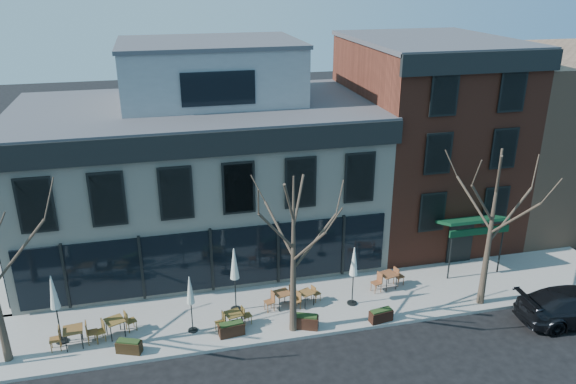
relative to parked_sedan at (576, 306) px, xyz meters
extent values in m
plane|color=black|center=(-15.40, 5.98, -0.77)|extent=(120.00, 120.00, 0.00)
cube|color=gray|center=(-12.15, 3.83, -0.69)|extent=(33.50, 4.70, 0.15)
cube|color=beige|center=(-15.40, 10.98, 3.23)|extent=(18.00, 10.00, 8.00)
cube|color=#47474C|center=(-15.40, 10.98, 7.28)|extent=(18.30, 10.30, 0.30)
cube|color=black|center=(-15.40, 5.86, 6.78)|extent=(18.30, 0.25, 1.10)
cube|color=black|center=(-24.52, 10.98, 6.78)|extent=(0.25, 10.30, 1.10)
cube|color=black|center=(-15.40, 5.92, 1.13)|extent=(17.20, 0.12, 3.00)
cube|color=black|center=(-24.46, 9.98, 1.13)|extent=(0.12, 7.50, 3.00)
cube|color=gray|center=(-14.40, 11.98, 8.83)|extent=(9.00, 6.50, 3.00)
cube|color=brown|center=(-2.40, 10.98, 4.73)|extent=(8.00, 10.00, 11.00)
cube|color=#47474C|center=(-2.40, 10.98, 10.28)|extent=(8.20, 10.20, 0.25)
cube|color=black|center=(-2.40, 5.86, 9.83)|extent=(8.20, 0.25, 1.00)
cube|color=#0B341C|center=(-2.40, 5.13, 2.13)|extent=(3.20, 1.66, 0.67)
cube|color=black|center=(-2.40, 5.93, 0.48)|extent=(1.40, 0.10, 2.50)
cube|color=#8C664C|center=(7.60, 11.98, 4.23)|extent=(12.00, 12.00, 10.00)
cylinder|color=#382B21|center=(-22.83, 2.97, 3.91)|extent=(2.23, 0.50, 2.48)
cone|color=#382B21|center=(-12.40, 2.08, 2.90)|extent=(0.34, 0.34, 7.04)
cylinder|color=#382B21|center=(-11.45, 2.25, 3.41)|extent=(2.00, 0.46, 2.21)
cylinder|color=#382B21|center=(-12.80, 2.94, 3.82)|extent=(0.93, 1.84, 1.91)
cylinder|color=#382B21|center=(-13.14, 1.81, 4.27)|extent=(1.61, 0.68, 1.97)
cylinder|color=#382B21|center=(-12.00, 1.22, 3.74)|extent=(0.93, 1.83, 2.03)
cone|color=#382B21|center=(-3.40, 2.08, 3.12)|extent=(0.34, 0.34, 7.48)
cylinder|color=#382B21|center=(-2.39, 2.26, 3.66)|extent=(2.12, 0.48, 2.35)
cylinder|color=#382B21|center=(-3.82, 3.00, 4.10)|extent=(0.98, 1.94, 2.03)
cylinder|color=#382B21|center=(-4.19, 1.79, 4.58)|extent=(1.71, 0.71, 2.09)
cylinder|color=#382B21|center=(-2.97, 1.17, 4.01)|extent=(0.98, 1.94, 2.16)
imported|color=black|center=(0.00, 0.00, 0.00)|extent=(5.41, 2.46, 1.54)
cube|color=brown|center=(-21.41, 3.07, 0.18)|extent=(0.84, 0.84, 0.04)
cylinder|color=black|center=(-21.69, 2.73, -0.22)|extent=(0.04, 0.04, 0.79)
cylinder|color=black|center=(-21.08, 2.80, -0.22)|extent=(0.04, 0.04, 0.79)
cylinder|color=black|center=(-21.75, 3.34, -0.22)|extent=(0.04, 0.04, 0.79)
cylinder|color=black|center=(-21.14, 3.41, -0.22)|extent=(0.04, 0.04, 0.79)
cube|color=brown|center=(-19.79, 3.41, 0.14)|extent=(0.95, 0.95, 0.04)
cylinder|color=black|center=(-19.95, 3.03, -0.24)|extent=(0.04, 0.04, 0.75)
cylinder|color=black|center=(-19.41, 3.25, -0.24)|extent=(0.04, 0.04, 0.75)
cylinder|color=black|center=(-20.17, 3.57, -0.24)|extent=(0.04, 0.04, 0.75)
cylinder|color=black|center=(-19.63, 3.79, -0.24)|extent=(0.04, 0.04, 0.75)
cube|color=brown|center=(-14.86, 2.82, 0.08)|extent=(0.81, 0.81, 0.04)
cylinder|color=black|center=(-15.06, 2.50, -0.28)|extent=(0.04, 0.04, 0.69)
cylinder|color=black|center=(-14.54, 2.62, -0.28)|extent=(0.04, 0.04, 0.69)
cylinder|color=black|center=(-15.18, 3.02, -0.28)|extent=(0.04, 0.04, 0.69)
cylinder|color=black|center=(-14.66, 3.14, -0.28)|extent=(0.04, 0.04, 0.69)
cube|color=brown|center=(-12.46, 3.89, 0.11)|extent=(0.85, 0.85, 0.04)
cylinder|color=black|center=(-12.66, 3.55, -0.26)|extent=(0.04, 0.04, 0.72)
cylinder|color=black|center=(-12.12, 3.69, -0.26)|extent=(0.04, 0.04, 0.72)
cylinder|color=black|center=(-12.80, 4.10, -0.26)|extent=(0.04, 0.04, 0.72)
cylinder|color=black|center=(-12.25, 4.23, -0.26)|extent=(0.04, 0.04, 0.72)
cube|color=brown|center=(-11.34, 3.80, 0.03)|extent=(0.81, 0.81, 0.04)
cylinder|color=black|center=(-11.48, 3.47, -0.30)|extent=(0.04, 0.04, 0.64)
cylinder|color=black|center=(-11.02, 3.66, -0.30)|extent=(0.04, 0.04, 0.64)
cylinder|color=black|center=(-11.67, 3.94, -0.30)|extent=(0.04, 0.04, 0.64)
cylinder|color=black|center=(-11.20, 4.12, -0.30)|extent=(0.04, 0.04, 0.64)
cube|color=brown|center=(-7.11, 4.28, 0.15)|extent=(0.90, 0.90, 0.04)
cylinder|color=black|center=(-7.32, 3.92, -0.24)|extent=(0.04, 0.04, 0.76)
cylinder|color=black|center=(-6.75, 4.07, -0.24)|extent=(0.04, 0.04, 0.76)
cylinder|color=black|center=(-7.47, 4.49, -0.24)|extent=(0.04, 0.04, 0.76)
cylinder|color=black|center=(-6.90, 4.64, -0.24)|extent=(0.04, 0.04, 0.76)
cylinder|color=black|center=(-21.99, 3.51, -0.58)|extent=(0.50, 0.50, 0.07)
cylinder|color=black|center=(-21.99, 3.51, 0.63)|extent=(0.06, 0.06, 2.50)
cone|color=beige|center=(-21.99, 3.51, 1.77)|extent=(0.41, 0.41, 1.48)
cylinder|color=black|center=(-16.61, 2.98, -0.59)|extent=(0.43, 0.43, 0.06)
cylinder|color=black|center=(-16.61, 2.98, 0.45)|extent=(0.05, 0.05, 2.13)
cone|color=#B7BEB0|center=(-16.61, 2.98, 1.41)|extent=(0.35, 0.35, 1.26)
cylinder|color=black|center=(-14.56, 4.14, -0.58)|extent=(0.50, 0.50, 0.07)
cylinder|color=black|center=(-14.56, 4.14, 0.64)|extent=(0.06, 0.06, 2.51)
cone|color=beige|center=(-14.56, 4.14, 1.77)|extent=(0.41, 0.41, 1.48)
cylinder|color=black|center=(-9.25, 3.38, -0.59)|extent=(0.47, 0.47, 0.06)
cylinder|color=black|center=(-9.25, 3.38, 0.55)|extent=(0.05, 0.05, 2.33)
cone|color=white|center=(-9.25, 3.38, 1.61)|extent=(0.38, 0.38, 1.38)
cube|color=black|center=(-19.22, 2.13, -0.36)|extent=(1.09, 0.75, 0.51)
cube|color=#1E3314|center=(-19.22, 2.13, -0.09)|extent=(0.97, 0.64, 0.08)
cube|color=black|center=(-15.03, 2.31, -0.35)|extent=(1.13, 0.57, 0.54)
cube|color=#1E3314|center=(-15.03, 2.31, -0.06)|extent=(1.01, 0.47, 0.09)
cube|color=#321910|center=(-11.86, 2.08, -0.33)|extent=(1.23, 0.86, 0.57)
cube|color=#1E3314|center=(-11.86, 2.08, -0.02)|extent=(1.09, 0.73, 0.09)
cube|color=black|center=(-8.48, 1.78, -0.36)|extent=(1.08, 0.57, 0.52)
cube|color=#1E3314|center=(-8.48, 1.78, -0.08)|extent=(0.97, 0.47, 0.08)
camera|label=1|loc=(-17.37, -17.62, 13.81)|focal=35.00mm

